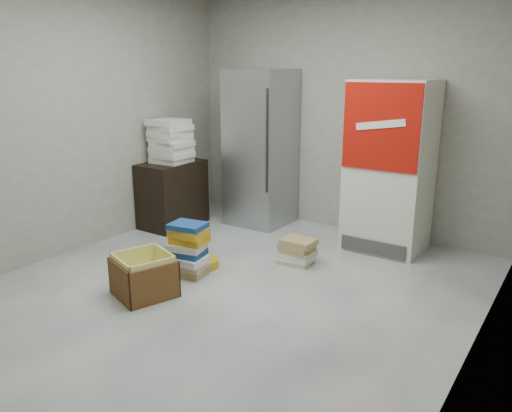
{
  "coord_description": "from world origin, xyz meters",
  "views": [
    {
      "loc": [
        2.51,
        -2.97,
        1.91
      ],
      "look_at": [
        0.0,
        0.7,
        0.68
      ],
      "focal_mm": 35.0,
      "sensor_mm": 36.0,
      "label": 1
    }
  ],
  "objects_px": {
    "wood_shelf": "(173,194)",
    "cardboard_box": "(144,278)",
    "coke_cooler": "(390,166)",
    "phonebook_stack_main": "(188,249)",
    "steel_fridge": "(261,148)"
  },
  "relations": [
    {
      "from": "phonebook_stack_main",
      "to": "cardboard_box",
      "type": "bearing_deg",
      "value": -103.51
    },
    {
      "from": "steel_fridge",
      "to": "wood_shelf",
      "type": "xyz_separation_m",
      "value": [
        -0.83,
        -0.73,
        -0.55
      ]
    },
    {
      "from": "coke_cooler",
      "to": "phonebook_stack_main",
      "type": "xyz_separation_m",
      "value": [
        -1.26,
        -1.81,
        -0.64
      ]
    },
    {
      "from": "coke_cooler",
      "to": "phonebook_stack_main",
      "type": "height_order",
      "value": "coke_cooler"
    },
    {
      "from": "wood_shelf",
      "to": "cardboard_box",
      "type": "bearing_deg",
      "value": -53.81
    },
    {
      "from": "coke_cooler",
      "to": "phonebook_stack_main",
      "type": "bearing_deg",
      "value": -124.86
    },
    {
      "from": "wood_shelf",
      "to": "cardboard_box",
      "type": "relative_size",
      "value": 1.36
    },
    {
      "from": "steel_fridge",
      "to": "phonebook_stack_main",
      "type": "height_order",
      "value": "steel_fridge"
    },
    {
      "from": "phonebook_stack_main",
      "to": "wood_shelf",
      "type": "bearing_deg",
      "value": 128.7
    },
    {
      "from": "cardboard_box",
      "to": "coke_cooler",
      "type": "bearing_deg",
      "value": 80.23
    },
    {
      "from": "wood_shelf",
      "to": "phonebook_stack_main",
      "type": "relative_size",
      "value": 1.53
    },
    {
      "from": "wood_shelf",
      "to": "steel_fridge",
      "type": "bearing_deg",
      "value": 41.31
    },
    {
      "from": "steel_fridge",
      "to": "cardboard_box",
      "type": "bearing_deg",
      "value": -81.39
    },
    {
      "from": "wood_shelf",
      "to": "coke_cooler",
      "type": "bearing_deg",
      "value": 16.28
    },
    {
      "from": "steel_fridge",
      "to": "cardboard_box",
      "type": "relative_size",
      "value": 3.23
    }
  ]
}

